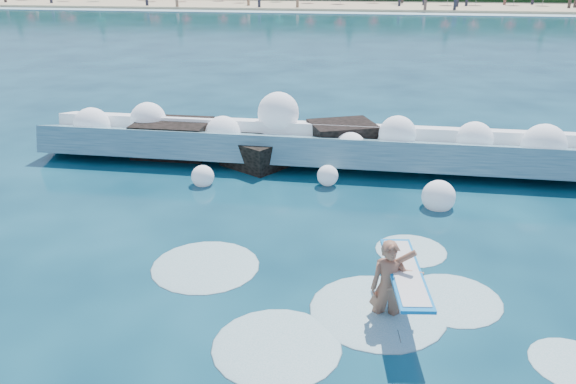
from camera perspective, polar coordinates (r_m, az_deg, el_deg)
name	(u,v)px	position (r m, az deg, el deg)	size (l,w,h in m)	color
ground	(202,277)	(11.96, -8.75, -8.50)	(200.00, 200.00, 0.00)	#072939
beach	(360,5)	(87.99, 7.32, 18.28)	(140.00, 20.00, 0.40)	tan
wet_band	(356,13)	(77.04, 6.96, 17.64)	(140.00, 5.00, 0.08)	silver
breaking_wave	(308,145)	(18.41, 2.09, 4.75)	(17.53, 2.75, 1.51)	#346C82
rock_cluster	(249,145)	(18.78, -4.02, 4.83)	(8.18, 3.44, 1.42)	black
surfer_with_board	(392,284)	(10.45, 10.54, -9.21)	(1.08, 2.99, 1.83)	#9C6249
wave_spray	(310,134)	(18.03, 2.23, 5.86)	(15.71, 4.91, 2.27)	white
surf_foam	(336,301)	(11.09, 4.94, -10.98)	(8.73, 5.82, 0.13)	silver
beachgoers	(403,1)	(83.45, 11.60, 18.44)	(107.79, 14.03, 1.94)	#3F332D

